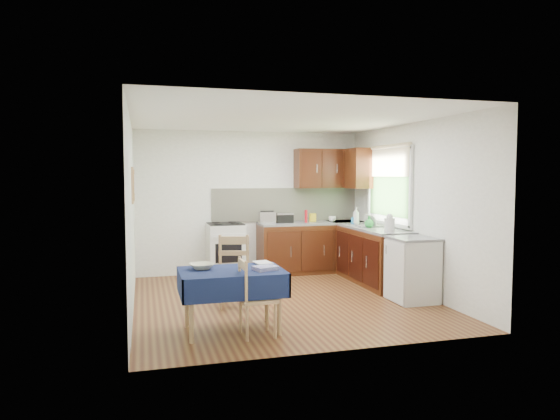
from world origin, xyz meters
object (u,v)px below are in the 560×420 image
object	(u,v)px
chair_far	(235,268)
sandwich_press	(284,218)
dining_table	(232,279)
dish_rack	(370,225)
kettle	(390,223)
chair_near	(254,295)
toaster	(267,217)

from	to	relation	value
chair_far	sandwich_press	world-z (taller)	sandwich_press
sandwich_press	dining_table	bearing A→B (deg)	-123.45
dish_rack	kettle	xyz separation A→B (m)	(-0.03, -0.72, 0.09)
chair_far	sandwich_press	bearing A→B (deg)	-107.00
chair_far	dish_rack	bearing A→B (deg)	-142.95
chair_near	kettle	bearing A→B (deg)	-59.97
chair_near	dish_rack	world-z (taller)	dish_rack
dining_table	kettle	world-z (taller)	kettle
dish_rack	chair_near	bearing A→B (deg)	-138.08
chair_far	chair_near	xyz separation A→B (m)	(-0.02, -1.23, -0.07)
chair_near	sandwich_press	bearing A→B (deg)	-23.31
sandwich_press	kettle	size ratio (longest dim) A/B	1.11
chair_far	toaster	distance (m)	2.26
chair_near	dish_rack	xyz separation A→B (m)	(2.43, 2.23, 0.47)
sandwich_press	kettle	xyz separation A→B (m)	(1.14, -1.74, 0.03)
toaster	kettle	xyz separation A→B (m)	(1.44, -1.72, 0.02)
chair_far	dish_rack	distance (m)	2.64
dish_rack	kettle	bearing A→B (deg)	-93.11
dining_table	chair_far	distance (m)	1.02
sandwich_press	dish_rack	world-z (taller)	dish_rack
toaster	chair_near	bearing A→B (deg)	-128.67
dining_table	sandwich_press	bearing A→B (deg)	62.49
chair_far	chair_near	size ratio (longest dim) A/B	1.15
dish_rack	chair_far	bearing A→B (deg)	-158.13
chair_near	kettle	world-z (taller)	kettle
dish_rack	kettle	size ratio (longest dim) A/B	1.53
chair_near	dish_rack	size ratio (longest dim) A/B	2.09
chair_near	toaster	distance (m)	3.41
chair_far	sandwich_press	xyz separation A→B (m)	(1.24, 2.02, 0.47)
dining_table	chair_near	distance (m)	0.33
sandwich_press	chair_near	bearing A→B (deg)	-118.86
chair_near	kettle	distance (m)	2.89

